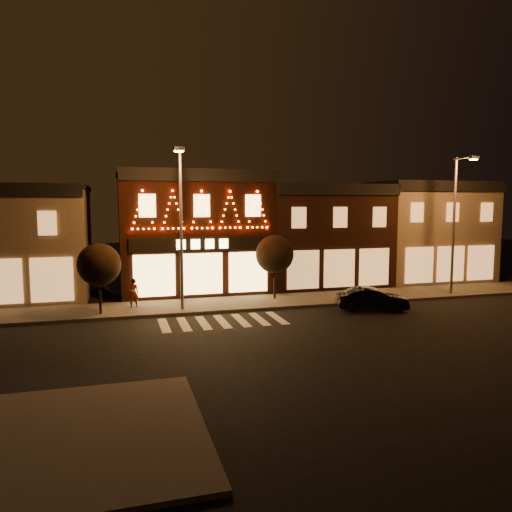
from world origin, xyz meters
name	(u,v)px	position (x,y,z in m)	size (l,w,h in m)	color
ground	(241,342)	(0.00, 0.00, 0.00)	(120.00, 120.00, 0.00)	black
sidewalk_far	(241,303)	(2.00, 8.00, 0.07)	(44.00, 4.00, 0.15)	#47423D
sidewalk_near	(69,438)	(-6.50, -7.50, 0.07)	(7.00, 7.00, 0.15)	#47423D
building_pulp	(192,231)	(0.00, 13.98, 4.16)	(10.20, 8.34, 8.30)	black
building_right_a	(317,235)	(9.50, 13.99, 3.76)	(9.20, 8.28, 7.50)	#341B12
building_right_b	(419,231)	(18.50, 13.99, 3.91)	(9.20, 8.28, 7.80)	brown
streetlamp_mid	(181,217)	(-1.73, 6.71, 5.39)	(0.67, 2.05, 8.93)	#59595E
streetlamp_right	(457,215)	(16.19, 6.61, 5.41)	(0.59, 2.06, 8.96)	#59595E
tree_left	(99,265)	(-6.13, 6.92, 2.85)	(2.31, 2.31, 3.87)	black
tree_right	(275,254)	(4.34, 8.50, 2.96)	(2.40, 2.40, 4.02)	black
dark_sedan	(372,299)	(8.84, 4.26, 0.66)	(1.39, 4.00, 1.32)	black
pedestrian	(133,293)	(-4.34, 8.22, 0.99)	(0.62, 0.40, 1.69)	gray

